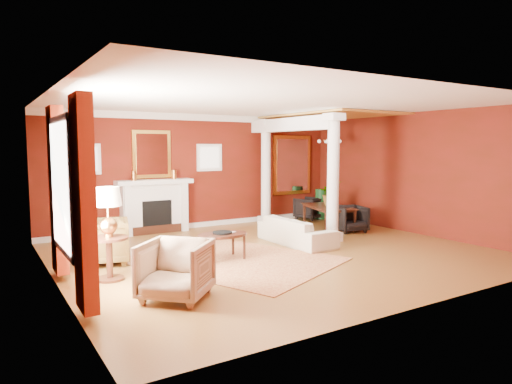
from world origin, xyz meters
TOP-DOWN VIEW (x-y plane):
  - ground at (0.00, 0.00)m, footprint 8.00×8.00m
  - room_shell at (0.00, 0.00)m, footprint 8.04×7.04m
  - fireplace at (-1.30, 3.32)m, footprint 1.85×0.42m
  - overmantel_mirror at (-1.30, 3.45)m, footprint 0.95×0.07m
  - flank_window_left at (-2.85, 3.46)m, footprint 0.70×0.07m
  - flank_window_right at (0.25, 3.46)m, footprint 0.70×0.07m
  - left_window at (-3.89, -0.60)m, footprint 0.21×2.55m
  - column_front at (1.70, 0.30)m, footprint 0.36×0.36m
  - column_back at (1.70, 3.00)m, footprint 0.36×0.36m
  - header_beam at (1.70, 1.90)m, footprint 0.30×3.20m
  - amber_ceiling at (2.85, 1.75)m, footprint 2.30×3.40m
  - dining_mirror at (2.90, 3.45)m, footprint 1.30×0.07m
  - chandelier at (2.90, 1.80)m, footprint 0.60×0.62m
  - crown_trim at (0.00, 3.46)m, footprint 8.00×0.08m
  - base_trim at (0.00, 3.46)m, footprint 8.00×0.08m
  - rug at (-1.02, -0.02)m, footprint 3.91×4.39m
  - sofa at (0.85, 0.48)m, footprint 0.59×1.93m
  - armchair_leopard at (-3.09, 0.95)m, footprint 0.99×1.03m
  - armchair_stripe at (-2.70, -1.52)m, footprint 1.19×1.19m
  - coffee_table at (-1.15, 0.08)m, footprint 0.97×0.97m
  - coffee_book at (-1.10, 0.07)m, footprint 0.18×0.07m
  - side_table at (-3.25, -0.14)m, footprint 0.59×0.59m
  - dining_table at (2.72, 1.58)m, footprint 1.01×1.72m
  - dining_chair_near at (2.80, 0.89)m, footprint 0.83×0.79m
  - dining_chair_far at (3.18, 3.00)m, footprint 0.84×0.82m
  - green_urn at (3.50, 2.85)m, footprint 0.37×0.37m
  - potted_plant at (2.79, 1.65)m, footprint 0.66×0.72m

SIDE VIEW (x-z plane):
  - ground at x=0.00m, z-range 0.00..0.00m
  - rug at x=-1.02m, z-range 0.00..0.01m
  - base_trim at x=0.00m, z-range 0.00..0.12m
  - green_urn at x=3.50m, z-range -0.09..0.78m
  - dining_chair_far at x=3.18m, z-range 0.00..0.69m
  - dining_chair_near at x=2.80m, z-range 0.00..0.71m
  - sofa at x=0.85m, z-range 0.00..0.75m
  - armchair_leopard at x=-3.09m, z-range 0.00..0.88m
  - coffee_table at x=-1.15m, z-range 0.20..0.69m
  - armchair_stripe at x=-2.70m, z-range 0.00..0.89m
  - dining_table at x=2.72m, z-range 0.00..0.90m
  - coffee_book at x=-1.10m, z-range 0.49..0.73m
  - fireplace at x=-1.30m, z-range 0.00..1.29m
  - side_table at x=-3.25m, z-range 0.25..1.71m
  - potted_plant at x=2.79m, z-range 0.90..1.40m
  - left_window at x=-3.89m, z-range 0.12..2.72m
  - column_front at x=1.70m, z-range 0.03..2.83m
  - column_back at x=1.70m, z-range 0.03..2.83m
  - dining_mirror at x=2.90m, z-range 0.70..2.40m
  - flank_window_left at x=-2.85m, z-range 1.45..2.15m
  - flank_window_right at x=0.25m, z-range 1.45..2.15m
  - overmantel_mirror at x=-1.30m, z-range 1.33..2.47m
  - room_shell at x=0.00m, z-range 0.56..3.48m
  - chandelier at x=2.90m, z-range 1.87..2.62m
  - header_beam at x=1.70m, z-range 2.46..2.78m
  - crown_trim at x=0.00m, z-range 2.74..2.90m
  - amber_ceiling at x=2.85m, z-range 2.85..2.89m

